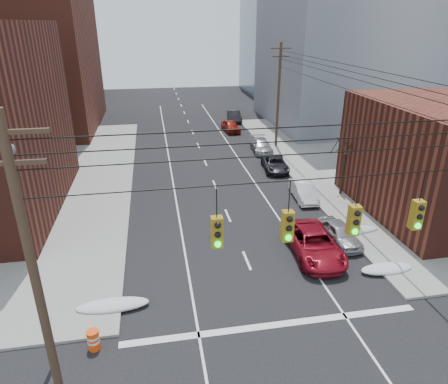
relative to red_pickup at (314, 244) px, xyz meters
name	(u,v)px	position (x,y,z in m)	size (l,w,h in m)	color
building_brick_far	(31,63)	(-30.04, 62.11, 5.22)	(22.00, 18.00, 12.00)	#4E2017
building_office	(359,25)	(17.96, 32.11, 11.72)	(22.00, 20.00, 25.00)	gray
building_glass	(301,33)	(19.96, 58.11, 10.22)	(20.00, 18.00, 22.00)	gray
utility_pole_left	(37,288)	(-12.54, -8.89, 5.01)	(2.20, 0.28, 11.00)	#473323
utility_pole_far	(278,94)	(4.46, 22.11, 5.01)	(2.20, 0.28, 11.00)	#473323
traffic_signals	(321,222)	(-3.94, -8.92, 6.39)	(17.00, 0.42, 2.02)	black
street_light	(30,246)	(-13.54, -5.89, 4.76)	(0.44, 0.44, 9.32)	gray
bare_tree	(343,168)	(5.55, 8.10, 1.55)	(2.09, 2.20, 4.93)	black
snow_nw	(113,305)	(-11.44, -2.89, -0.57)	(3.50, 1.08, 0.42)	silver
snow_ne	(386,269)	(3.36, -2.39, -0.57)	(3.00, 1.08, 0.42)	silver
snow_east_far	(349,230)	(3.36, 2.11, -0.57)	(4.00, 1.08, 0.42)	silver
red_pickup	(314,244)	(0.00, 0.00, 0.00)	(2.57, 5.58, 1.55)	maroon
parked_car_a	(340,233)	(2.19, 1.15, -0.12)	(1.55, 3.85, 1.31)	#AFAEB3
parked_car_b	(304,191)	(2.36, 7.95, -0.11)	(1.42, 4.06, 1.34)	white
parked_car_c	(275,164)	(2.10, 14.74, -0.14)	(2.10, 4.56, 1.27)	black
parked_car_d	(261,146)	(2.36, 20.61, -0.10)	(1.90, 4.66, 1.35)	#A0A1A5
parked_car_e	(231,126)	(0.76, 29.57, -0.06)	(1.70, 4.22, 1.44)	maroon
parked_car_f	(234,116)	(2.36, 35.02, -0.04)	(1.56, 4.49, 1.48)	black
lot_car_a	(29,181)	(-19.25, 13.45, 0.10)	(1.54, 4.41, 1.45)	silver
lot_car_b	(40,171)	(-19.01, 16.08, -0.01)	(2.02, 4.39, 1.22)	#ABACB0
lot_car_d	(14,170)	(-21.28, 16.62, 0.07)	(1.65, 4.10, 1.40)	#A9A8AD
construction_barrel	(94,340)	(-12.02, -5.39, -0.30)	(0.70, 0.70, 0.93)	#FF490D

